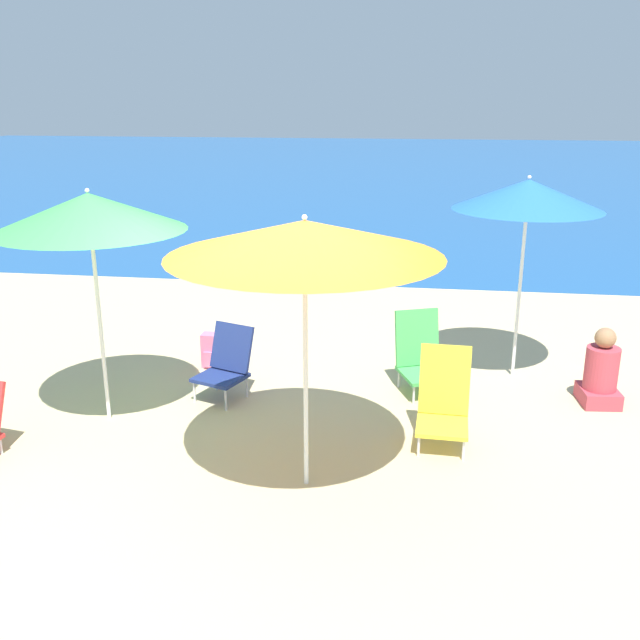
% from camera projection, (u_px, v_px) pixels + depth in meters
% --- Properties ---
extents(ground_plane, '(60.00, 60.00, 0.00)m').
position_uv_depth(ground_plane, '(265.00, 486.00, 5.65)').
color(ground_plane, '#D1BA89').
extents(sea_water, '(60.00, 40.00, 0.01)m').
position_uv_depth(sea_water, '(398.00, 167.00, 30.44)').
color(sea_water, '#1E5699').
rests_on(sea_water, ground).
extents(beach_umbrella_green, '(1.70, 1.70, 2.19)m').
position_uv_depth(beach_umbrella_green, '(89.00, 212.00, 6.24)').
color(beach_umbrella_green, white).
rests_on(beach_umbrella_green, ground).
extents(beach_umbrella_orange, '(2.03, 2.03, 2.16)m').
position_uv_depth(beach_umbrella_orange, '(305.00, 239.00, 5.10)').
color(beach_umbrella_orange, white).
rests_on(beach_umbrella_orange, ground).
extents(beach_umbrella_blue, '(1.54, 1.54, 2.18)m').
position_uv_depth(beach_umbrella_blue, '(528.00, 195.00, 7.30)').
color(beach_umbrella_blue, white).
rests_on(beach_umbrella_blue, ground).
extents(beach_chair_yellow, '(0.47, 0.59, 0.85)m').
position_uv_depth(beach_chair_yellow, '(444.00, 400.00, 6.29)').
color(beach_chair_yellow, silver).
rests_on(beach_chair_yellow, ground).
extents(beach_chair_green, '(0.65, 0.72, 0.83)m').
position_uv_depth(beach_chair_green, '(421.00, 355.00, 7.41)').
color(beach_chair_green, silver).
rests_on(beach_chair_green, ground).
extents(beach_chair_navy, '(0.61, 0.65, 0.74)m').
position_uv_depth(beach_chair_navy, '(226.00, 362.00, 7.23)').
color(beach_chair_navy, silver).
rests_on(beach_chair_navy, ground).
extents(person_seated_near, '(0.40, 0.46, 0.80)m').
position_uv_depth(person_seated_near, '(601.00, 374.00, 7.08)').
color(person_seated_near, '#BF3F4C').
rests_on(person_seated_near, ground).
extents(backpack_pink, '(0.26, 0.20, 0.39)m').
position_uv_depth(backpack_pink, '(214.00, 351.00, 8.08)').
color(backpack_pink, pink).
rests_on(backpack_pink, ground).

